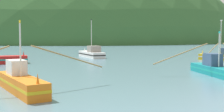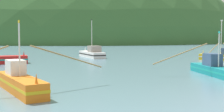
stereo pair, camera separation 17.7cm
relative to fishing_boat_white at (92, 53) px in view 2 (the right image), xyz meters
The scene contains 7 objects.
hill_mid_right 147.43m from the fishing_boat_white, 114.30° to the left, with size 219.79×175.83×109.13m, color #386633.
hill_mid_left 107.25m from the fishing_boat_white, 101.95° to the left, with size 82.36×65.89×42.60m, color #516B38.
hill_far_left 215.54m from the fishing_boat_white, 97.92° to the left, with size 125.84×100.67×55.19m, color #516B38.
fishing_boat_white is the anchor object (origin of this frame).
fishing_boat_teal 28.57m from the fishing_boat_white, 45.77° to the right, with size 12.86×8.84×4.70m.
fishing_boat_orange 34.06m from the fishing_boat_white, 82.44° to the right, with size 10.11×10.11×5.44m.
fishing_boat_yellow 23.08m from the fishing_boat_white, ahead, with size 7.16×10.71×6.78m.
Camera 2 is at (12.78, -11.69, 4.40)m, focal length 48.11 mm.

